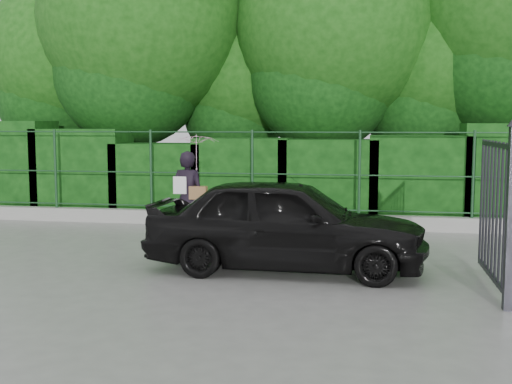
# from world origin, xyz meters

# --- Properties ---
(ground) EXTENTS (80.00, 80.00, 0.00)m
(ground) POSITION_xyz_m (0.00, 0.00, 0.00)
(ground) COLOR gray
(kerb) EXTENTS (14.00, 0.25, 0.30)m
(kerb) POSITION_xyz_m (0.00, 4.50, 0.15)
(kerb) COLOR #9E9E99
(kerb) RESTS_ON ground
(fence) EXTENTS (14.13, 0.06, 1.80)m
(fence) POSITION_xyz_m (0.22, 4.50, 1.20)
(fence) COLOR #193D20
(fence) RESTS_ON kerb
(hedge) EXTENTS (14.20, 1.20, 2.30)m
(hedge) POSITION_xyz_m (-0.05, 5.50, 1.02)
(hedge) COLOR black
(hedge) RESTS_ON ground
(trees) EXTENTS (17.10, 6.15, 8.08)m
(trees) POSITION_xyz_m (1.14, 7.74, 4.62)
(trees) COLOR black
(trees) RESTS_ON ground
(gate) EXTENTS (0.22, 2.33, 2.36)m
(gate) POSITION_xyz_m (4.60, -0.72, 1.19)
(gate) COLOR #232329
(gate) RESTS_ON ground
(woman) EXTENTS (0.91, 0.84, 2.05)m
(woman) POSITION_xyz_m (-0.33, 2.34, 1.29)
(woman) COLOR black
(woman) RESTS_ON ground
(car) EXTENTS (4.28, 1.84, 1.44)m
(car) POSITION_xyz_m (1.69, 0.43, 0.72)
(car) COLOR black
(car) RESTS_ON ground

